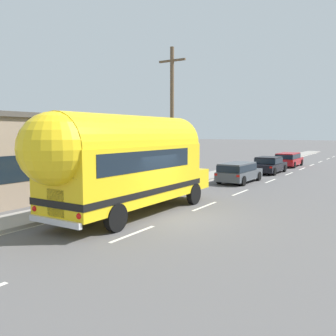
{
  "coord_description": "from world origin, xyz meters",
  "views": [
    {
      "loc": [
        7.42,
        -12.19,
        3.44
      ],
      "look_at": [
        -2.09,
        2.97,
        1.67
      ],
      "focal_mm": 39.01,
      "sensor_mm": 36.0,
      "label": 1
    }
  ],
  "objects_px": {
    "utility_pole": "(172,116)",
    "car_second": "(269,164)",
    "car_third": "(289,159)",
    "painted_bus": "(124,160)",
    "car_lead": "(238,171)"
  },
  "relations": [
    {
      "from": "utility_pole",
      "to": "car_third",
      "type": "distance_m",
      "value": 18.58
    },
    {
      "from": "utility_pole",
      "to": "car_third",
      "type": "xyz_separation_m",
      "value": [
        2.6,
        18.04,
        -3.63
      ]
    },
    {
      "from": "utility_pole",
      "to": "car_lead",
      "type": "height_order",
      "value": "utility_pole"
    },
    {
      "from": "painted_bus",
      "to": "car_second",
      "type": "height_order",
      "value": "painted_bus"
    },
    {
      "from": "car_lead",
      "to": "car_second",
      "type": "xyz_separation_m",
      "value": [
        0.01,
        6.88,
        -0.05
      ]
    },
    {
      "from": "car_second",
      "to": "utility_pole",
      "type": "bearing_deg",
      "value": -103.23
    },
    {
      "from": "painted_bus",
      "to": "utility_pole",
      "type": "bearing_deg",
      "value": 107.51
    },
    {
      "from": "car_third",
      "to": "painted_bus",
      "type": "bearing_deg",
      "value": -90.41
    },
    {
      "from": "utility_pole",
      "to": "car_second",
      "type": "bearing_deg",
      "value": 76.77
    },
    {
      "from": "painted_bus",
      "to": "car_third",
      "type": "xyz_separation_m",
      "value": [
        0.18,
        25.69,
        -1.51
      ]
    },
    {
      "from": "utility_pole",
      "to": "car_second",
      "type": "relative_size",
      "value": 1.86
    },
    {
      "from": "painted_bus",
      "to": "car_second",
      "type": "distance_m",
      "value": 18.97
    },
    {
      "from": "car_second",
      "to": "car_lead",
      "type": "bearing_deg",
      "value": -90.12
    },
    {
      "from": "painted_bus",
      "to": "car_lead",
      "type": "distance_m",
      "value": 12.12
    },
    {
      "from": "painted_bus",
      "to": "car_lead",
      "type": "xyz_separation_m",
      "value": [
        0.22,
        12.02,
        -1.51
      ]
    }
  ]
}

